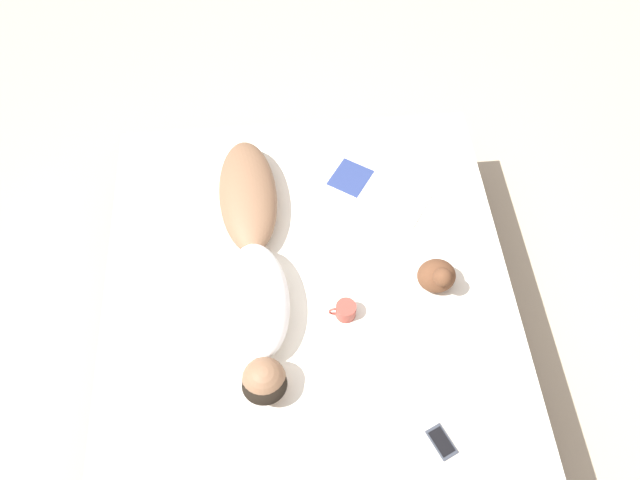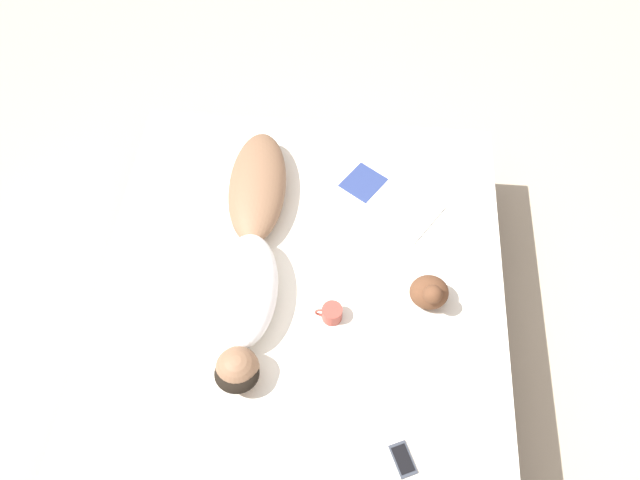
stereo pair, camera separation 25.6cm
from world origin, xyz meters
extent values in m
plane|color=#B7A88E|center=(0.00, 0.00, 0.00)|extent=(12.00, 12.00, 0.00)
cube|color=#383333|center=(0.00, 0.00, 0.19)|extent=(1.91, 2.04, 0.38)
cube|color=silver|center=(0.00, 0.00, 0.47)|extent=(1.85, 1.98, 0.18)
ellipsoid|color=brown|center=(0.25, -0.47, 0.65)|extent=(0.31, 0.67, 0.17)
ellipsoid|color=white|center=(0.23, 0.10, 0.66)|extent=(0.31, 0.57, 0.20)
ellipsoid|color=black|center=(0.21, 0.49, 0.66)|extent=(0.19, 0.18, 0.10)
sphere|color=brown|center=(0.21, 0.46, 0.65)|extent=(0.18, 0.18, 0.18)
cube|color=white|center=(-0.48, -0.44, 0.57)|extent=(0.38, 0.38, 0.01)
cube|color=white|center=(-0.26, -0.59, 0.57)|extent=(0.38, 0.38, 0.01)
cube|color=navy|center=(-0.26, -0.59, 0.57)|extent=(0.26, 0.26, 0.00)
cylinder|color=#993D33|center=(-0.15, 0.16, 0.60)|extent=(0.09, 0.09, 0.08)
cylinder|color=black|center=(-0.15, 0.16, 0.63)|extent=(0.08, 0.08, 0.00)
torus|color=#993D33|center=(-0.10, 0.16, 0.60)|extent=(0.06, 0.01, 0.06)
cube|color=#333842|center=(-0.47, 0.75, 0.57)|extent=(0.12, 0.15, 0.01)
cube|color=black|center=(-0.47, 0.75, 0.57)|extent=(0.10, 0.12, 0.00)
ellipsoid|color=brown|center=(-0.57, 0.04, 0.63)|extent=(0.17, 0.16, 0.15)
sphere|color=brown|center=(-0.57, 0.10, 0.73)|extent=(0.08, 0.08, 0.08)
camera|label=1|loc=(0.06, 1.34, 3.08)|focal=35.00mm
camera|label=2|loc=(-0.20, 1.34, 3.08)|focal=35.00mm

